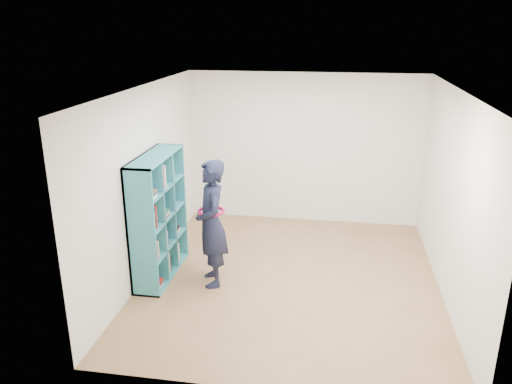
# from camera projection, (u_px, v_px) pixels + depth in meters

# --- Properties ---
(floor) EXTENTS (4.50, 4.50, 0.00)m
(floor) POSITION_uv_depth(u_px,v_px,m) (290.00, 279.00, 6.91)
(floor) COLOR brown
(floor) RESTS_ON ground
(ceiling) EXTENTS (4.50, 4.50, 0.00)m
(ceiling) POSITION_uv_depth(u_px,v_px,m) (295.00, 89.00, 6.07)
(ceiling) COLOR white
(ceiling) RESTS_ON wall_back
(wall_left) EXTENTS (0.02, 4.50, 2.60)m
(wall_left) POSITION_uv_depth(u_px,v_px,m) (146.00, 183.00, 6.80)
(wall_left) COLOR silver
(wall_left) RESTS_ON floor
(wall_right) EXTENTS (0.02, 4.50, 2.60)m
(wall_right) POSITION_uv_depth(u_px,v_px,m) (453.00, 199.00, 6.19)
(wall_right) COLOR silver
(wall_right) RESTS_ON floor
(wall_back) EXTENTS (4.00, 0.02, 2.60)m
(wall_back) POSITION_uv_depth(u_px,v_px,m) (304.00, 149.00, 8.59)
(wall_back) COLOR silver
(wall_back) RESTS_ON floor
(wall_front) EXTENTS (4.00, 0.02, 2.60)m
(wall_front) POSITION_uv_depth(u_px,v_px,m) (268.00, 271.00, 4.39)
(wall_front) COLOR silver
(wall_front) RESTS_ON floor
(bookshelf) EXTENTS (0.38, 1.30, 1.73)m
(bookshelf) POSITION_uv_depth(u_px,v_px,m) (156.00, 219.00, 6.79)
(bookshelf) COLOR teal
(bookshelf) RESTS_ON floor
(person) EXTENTS (0.62, 0.74, 1.73)m
(person) POSITION_uv_depth(u_px,v_px,m) (212.00, 224.00, 6.56)
(person) COLOR black
(person) RESTS_ON floor
(smartphone) EXTENTS (0.04, 0.08, 0.13)m
(smartphone) POSITION_uv_depth(u_px,v_px,m) (200.00, 214.00, 6.58)
(smartphone) COLOR silver
(smartphone) RESTS_ON person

